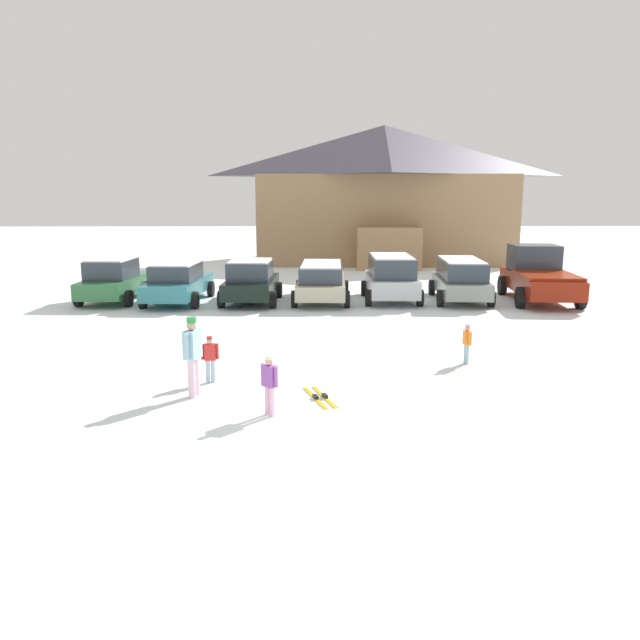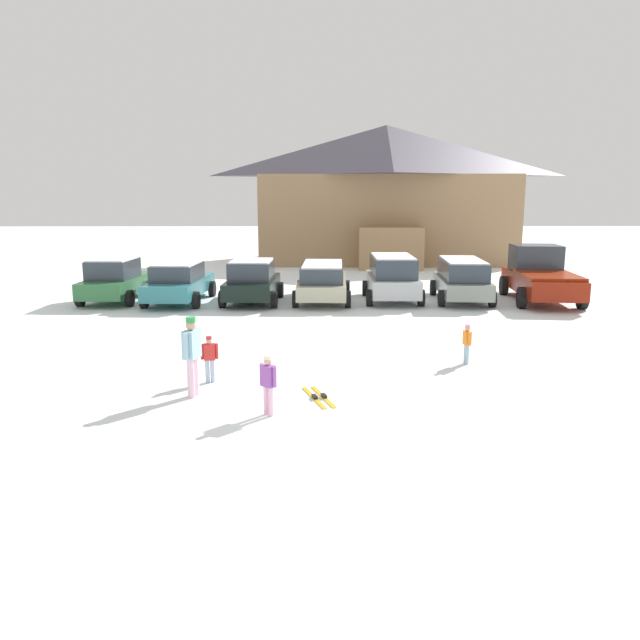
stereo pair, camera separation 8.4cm
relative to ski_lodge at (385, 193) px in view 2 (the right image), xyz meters
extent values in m
plane|color=white|center=(-3.95, -31.07, -4.29)|extent=(160.00, 160.00, 0.00)
cube|color=#987551|center=(0.00, 0.07, -1.61)|extent=(15.62, 8.49, 5.36)
pyramid|color=#464250|center=(0.00, 0.07, 2.62)|extent=(16.24, 9.12, 3.08)
cube|color=#9F7952|center=(-0.20, -4.75, -3.09)|extent=(3.67, 1.95, 2.40)
cube|color=#2D693B|center=(-12.44, -15.56, -3.66)|extent=(1.87, 4.32, 0.62)
cube|color=#2D3842|center=(-12.45, -15.78, -2.99)|extent=(1.60, 2.27, 0.72)
cube|color=white|center=(-12.45, -15.78, -2.60)|extent=(1.49, 2.15, 0.06)
cylinder|color=black|center=(-13.34, -14.21, -3.97)|extent=(0.24, 0.65, 0.64)
cylinder|color=black|center=(-11.46, -14.27, -3.97)|extent=(0.24, 0.65, 0.64)
cylinder|color=black|center=(-13.42, -16.86, -3.97)|extent=(0.24, 0.65, 0.64)
cylinder|color=black|center=(-11.54, -16.91, -3.97)|extent=(0.24, 0.65, 0.64)
cube|color=teal|center=(-9.87, -15.86, -3.67)|extent=(2.03, 4.81, 0.59)
cube|color=#2D3842|center=(-9.88, -16.09, -3.07)|extent=(1.70, 2.53, 0.61)
cube|color=white|center=(-9.88, -16.09, -2.74)|extent=(1.58, 2.40, 0.06)
cylinder|color=black|center=(-10.76, -14.35, -3.97)|extent=(0.25, 0.65, 0.64)
cylinder|color=black|center=(-8.83, -14.44, -3.97)|extent=(0.25, 0.65, 0.64)
cylinder|color=black|center=(-10.90, -17.27, -3.97)|extent=(0.25, 0.65, 0.64)
cylinder|color=black|center=(-8.97, -17.37, -3.97)|extent=(0.25, 0.65, 0.64)
cube|color=black|center=(-7.00, -15.97, -3.67)|extent=(1.97, 4.15, 0.61)
cube|color=#2D3842|center=(-7.01, -16.18, -3.01)|extent=(1.67, 2.18, 0.69)
cube|color=white|center=(-7.01, -16.18, -2.64)|extent=(1.56, 2.07, 0.06)
cylinder|color=black|center=(-7.91, -14.67, -3.97)|extent=(0.25, 0.65, 0.64)
cylinder|color=black|center=(-5.98, -14.76, -3.97)|extent=(0.25, 0.65, 0.64)
cylinder|color=black|center=(-8.02, -17.19, -3.97)|extent=(0.25, 0.65, 0.64)
cylinder|color=black|center=(-6.09, -17.28, -3.97)|extent=(0.25, 0.65, 0.64)
cube|color=#B2AE91|center=(-4.26, -15.71, -3.69)|extent=(2.03, 4.88, 0.56)
cube|color=#2D3842|center=(-4.26, -15.81, -3.12)|extent=(1.76, 3.72, 0.57)
cube|color=white|center=(-4.26, -15.81, -2.81)|extent=(1.65, 3.53, 0.06)
cylinder|color=black|center=(-5.17, -14.18, -3.97)|extent=(0.25, 0.65, 0.64)
cylinder|color=black|center=(-3.21, -14.27, -3.97)|extent=(0.25, 0.65, 0.64)
cylinder|color=black|center=(-5.30, -17.16, -3.97)|extent=(0.25, 0.65, 0.64)
cylinder|color=black|center=(-3.35, -17.24, -3.97)|extent=(0.25, 0.65, 0.64)
cube|color=#B3B7BB|center=(-1.51, -15.69, -3.63)|extent=(1.91, 4.15, 0.68)
cube|color=#2D3842|center=(-1.51, -15.78, -2.92)|extent=(1.67, 3.16, 0.74)
cube|color=white|center=(-1.51, -15.78, -2.51)|extent=(1.55, 3.00, 0.06)
cylinder|color=black|center=(-2.45, -14.40, -3.97)|extent=(0.23, 0.64, 0.64)
cylinder|color=black|center=(-0.50, -14.44, -3.97)|extent=(0.23, 0.64, 0.64)
cylinder|color=black|center=(-2.51, -16.94, -3.97)|extent=(0.23, 0.64, 0.64)
cylinder|color=black|center=(-0.56, -16.99, -3.97)|extent=(0.23, 0.64, 0.64)
cube|color=gray|center=(1.24, -15.76, -3.67)|extent=(2.11, 4.72, 0.60)
cube|color=#2D3842|center=(1.23, -15.85, -3.03)|extent=(1.81, 3.61, 0.69)
cube|color=white|center=(1.23, -15.85, -2.65)|extent=(1.69, 3.42, 0.06)
cylinder|color=black|center=(0.42, -14.26, -3.97)|extent=(0.27, 0.66, 0.64)
cylinder|color=black|center=(2.29, -14.41, -3.97)|extent=(0.27, 0.66, 0.64)
cylinder|color=black|center=(0.18, -17.10, -3.97)|extent=(0.27, 0.66, 0.64)
cylinder|color=black|center=(2.06, -17.25, -3.97)|extent=(0.27, 0.66, 0.64)
cube|color=maroon|center=(4.33, -15.96, -3.54)|extent=(2.53, 5.63, 0.70)
cube|color=#2D3842|center=(4.43, -14.87, -2.67)|extent=(2.00, 1.92, 1.05)
cube|color=#8D1F05|center=(4.23, -16.91, -3.13)|extent=(2.28, 3.19, 0.12)
cylinder|color=black|center=(3.41, -14.22, -3.89)|extent=(0.34, 0.82, 0.80)
cylinder|color=black|center=(5.57, -14.44, -3.89)|extent=(0.34, 0.82, 0.80)
cylinder|color=black|center=(3.08, -17.48, -3.89)|extent=(0.34, 0.82, 0.80)
cylinder|color=black|center=(5.24, -17.70, -3.89)|extent=(0.34, 0.82, 0.80)
cylinder|color=#A3B4CC|center=(-7.02, -26.76, -4.03)|extent=(0.09, 0.09, 0.51)
cylinder|color=#A3B4CC|center=(-6.91, -26.74, -4.03)|extent=(0.09, 0.09, 0.51)
cube|color=red|center=(-6.96, -26.75, -3.59)|extent=(0.27, 0.19, 0.36)
cylinder|color=red|center=(-7.12, -26.77, -3.58)|extent=(0.07, 0.07, 0.35)
cylinder|color=red|center=(-6.81, -26.72, -3.58)|extent=(0.07, 0.07, 0.35)
sphere|color=tan|center=(-6.96, -26.75, -3.35)|extent=(0.13, 0.13, 0.13)
cylinder|color=#B82C32|center=(-6.96, -26.75, -3.27)|extent=(0.13, 0.13, 0.06)
cylinder|color=#EAAFCC|center=(-5.57, -28.87, -4.00)|extent=(0.10, 0.10, 0.57)
cylinder|color=#EAAFCC|center=(-5.48, -28.96, -4.00)|extent=(0.10, 0.10, 0.57)
cube|color=purple|center=(-5.52, -28.92, -3.52)|extent=(0.32, 0.31, 0.40)
cylinder|color=purple|center=(-5.65, -28.79, -3.51)|extent=(0.08, 0.08, 0.38)
cylinder|color=purple|center=(-5.39, -29.04, -3.51)|extent=(0.08, 0.08, 0.38)
sphere|color=tan|center=(-5.52, -28.92, -3.24)|extent=(0.15, 0.15, 0.15)
cylinder|color=beige|center=(-5.52, -28.92, -3.16)|extent=(0.14, 0.14, 0.07)
cylinder|color=#97B8C6|center=(-0.89, -25.22, -4.05)|extent=(0.09, 0.09, 0.49)
cylinder|color=#97B8C6|center=(-0.88, -25.33, -4.05)|extent=(0.09, 0.09, 0.49)
cube|color=orange|center=(-0.89, -25.28, -3.63)|extent=(0.17, 0.25, 0.34)
cylinder|color=orange|center=(-0.90, -25.13, -3.62)|extent=(0.07, 0.07, 0.33)
cylinder|color=orange|center=(-0.87, -25.43, -3.62)|extent=(0.07, 0.07, 0.33)
sphere|color=tan|center=(-0.89, -25.28, -3.40)|extent=(0.12, 0.12, 0.12)
cylinder|color=pink|center=(-0.89, -25.28, -3.33)|extent=(0.12, 0.12, 0.06)
cylinder|color=silver|center=(-7.12, -27.66, -3.88)|extent=(0.15, 0.15, 0.82)
cylinder|color=silver|center=(-7.18, -27.83, -3.88)|extent=(0.15, 0.15, 0.82)
cube|color=#96C1D2|center=(-7.15, -27.75, -3.18)|extent=(0.35, 0.45, 0.58)
cylinder|color=#96C1D2|center=(-7.07, -27.51, -3.17)|extent=(0.11, 0.11, 0.55)
cylinder|color=#96C1D2|center=(-7.23, -27.99, -3.17)|extent=(0.11, 0.11, 0.55)
sphere|color=tan|center=(-7.15, -27.75, -2.79)|extent=(0.21, 0.21, 0.21)
cylinder|color=green|center=(-7.15, -27.75, -2.67)|extent=(0.20, 0.20, 0.10)
cube|color=gold|center=(-4.66, -27.91, -4.28)|extent=(0.51, 1.41, 0.02)
cube|color=black|center=(-4.65, -27.96, -4.24)|extent=(0.14, 0.21, 0.06)
cube|color=gold|center=(-4.47, -27.85, -4.28)|extent=(0.51, 1.41, 0.02)
cube|color=black|center=(-4.46, -27.90, -4.24)|extent=(0.14, 0.21, 0.06)
camera|label=1|loc=(-4.79, -40.13, -0.24)|focal=35.00mm
camera|label=2|loc=(-4.71, -40.13, -0.24)|focal=35.00mm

